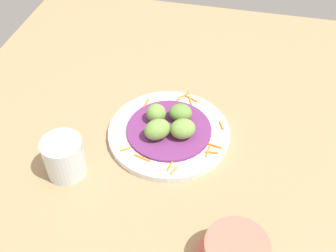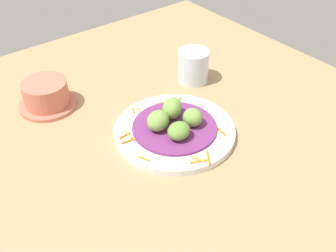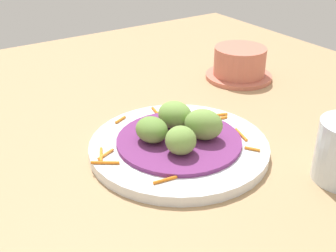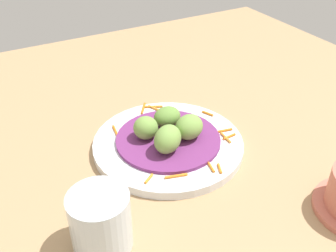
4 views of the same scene
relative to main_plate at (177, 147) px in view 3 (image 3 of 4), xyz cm
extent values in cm
cube|color=tan|center=(0.24, 4.97, -1.71)|extent=(110.00, 110.00, 2.00)
cylinder|color=silver|center=(0.00, 0.00, 0.00)|extent=(24.98, 24.98, 1.43)
cylinder|color=#702D6B|center=(0.00, 0.00, 1.01)|extent=(17.36, 17.36, 0.59)
cylinder|color=orange|center=(9.28, 2.35, 0.91)|extent=(2.85, 0.94, 0.40)
cylinder|color=orange|center=(-10.35, 2.71, 0.91)|extent=(1.83, 3.21, 0.40)
cylinder|color=orange|center=(-9.76, 2.55, 0.91)|extent=(2.80, 1.45, 0.40)
cylinder|color=orange|center=(-6.41, -6.69, 0.91)|extent=(3.14, 0.85, 0.40)
cylinder|color=orange|center=(10.44, 3.25, 0.91)|extent=(2.04, 1.14, 0.40)
cylinder|color=orange|center=(4.40, 9.44, 0.91)|extent=(0.63, 2.57, 0.40)
cylinder|color=orange|center=(7.34, -7.13, 0.91)|extent=(1.51, 1.96, 0.40)
cylinder|color=orange|center=(-10.73, 0.72, 0.91)|extent=(3.21, 2.39, 0.40)
cylinder|color=orange|center=(8.74, -3.33, 0.91)|extent=(1.30, 3.41, 0.40)
cylinder|color=orange|center=(4.36, 8.73, 0.91)|extent=(3.00, 0.60, 0.40)
cylinder|color=orange|center=(2.48, 9.41, 0.91)|extent=(1.06, 3.63, 0.40)
cylinder|color=orange|center=(-3.43, 10.32, 0.91)|extent=(2.23, 1.32, 0.40)
ellipsoid|color=#759E47|center=(1.67, 3.12, 3.30)|extent=(5.94, 6.34, 4.00)
ellipsoid|color=olive|center=(-3.12, 1.67, 3.01)|extent=(4.73, 5.29, 3.41)
ellipsoid|color=#759E47|center=(-1.67, -3.12, 3.19)|extent=(4.85, 4.86, 3.77)
ellipsoid|color=#759E47|center=(3.12, -1.67, 3.46)|extent=(6.45, 6.67, 4.31)
cylinder|color=#C66B56|center=(25.64, 16.21, -0.31)|extent=(12.83, 12.83, 0.80)
cylinder|color=#C66B56|center=(25.64, 16.21, 2.79)|extent=(9.91, 9.91, 5.41)
camera|label=1|loc=(58.18, 13.09, 60.86)|focal=44.19mm
camera|label=2|loc=(-48.67, 40.30, 51.68)|focal=42.39mm
camera|label=3|loc=(-30.09, -43.18, 31.46)|focal=46.98mm
camera|label=4|loc=(46.40, -25.39, 39.29)|focal=41.98mm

